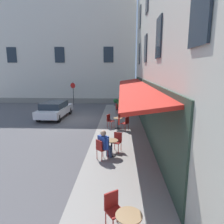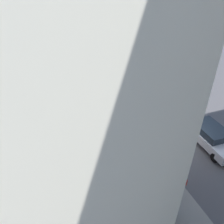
{
  "view_description": "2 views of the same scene",
  "coord_description": "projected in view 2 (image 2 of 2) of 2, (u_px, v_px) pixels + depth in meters",
  "views": [
    {
      "loc": [
        -15.57,
        -3.35,
        3.88
      ],
      "look_at": [
        -2.36,
        -2.81,
        1.13
      ],
      "focal_mm": 32.84,
      "sensor_mm": 36.0,
      "label": 1
    },
    {
      "loc": [
        8.99,
        -8.27,
        9.82
      ],
      "look_at": [
        -3.23,
        -3.69,
        1.58
      ],
      "focal_mm": 34.79,
      "sensor_mm": 36.0,
      "label": 2
    }
  ],
  "objects": [
    {
      "name": "cafe_chair_red_corner_left",
      "position": [
        158.0,
        178.0,
        11.71
      ],
      "size": [
        0.52,
        0.52,
        0.91
      ],
      "color": "maroon",
      "rests_on": "ground_plane"
    },
    {
      "name": "sidewalk_cafe_terrace",
      "position": [
        116.0,
        129.0,
        16.37
      ],
      "size": [
        20.5,
        3.2,
        0.01
      ],
      "primitive_type": "cube",
      "color": "gray",
      "rests_on": "ground_plane"
    },
    {
      "name": "potted_plant_entrance_right",
      "position": [
        173.0,
        205.0,
        10.53
      ],
      "size": [
        0.47,
        0.47,
        0.77
      ],
      "color": "#2D2D33",
      "rests_on": "ground_plane"
    },
    {
      "name": "seated_patron_in_red",
      "position": [
        148.0,
        188.0,
        10.98
      ],
      "size": [
        0.61,
        0.63,
        1.29
      ],
      "color": "navy",
      "rests_on": "ground_plane"
    },
    {
      "name": "potted_plant_by_steps",
      "position": [
        153.0,
        216.0,
        10.04
      ],
      "size": [
        0.44,
        0.44,
        0.73
      ],
      "color": "brown",
      "rests_on": "ground_plane"
    },
    {
      "name": "cafe_table_near_entrance",
      "position": [
        122.0,
        129.0,
        15.51
      ],
      "size": [
        0.6,
        0.6,
        0.75
      ],
      "color": "black",
      "rests_on": "ground_plane"
    },
    {
      "name": "cafe_chair_red_back_row",
      "position": [
        146.0,
        193.0,
        10.9
      ],
      "size": [
        0.56,
        0.56,
        0.91
      ],
      "color": "maroon",
      "rests_on": "ground_plane"
    },
    {
      "name": "seated_companion_in_blue",
      "position": [
        107.0,
        97.0,
        19.25
      ],
      "size": [
        0.64,
        0.64,
        1.31
      ],
      "color": "navy",
      "rests_on": "ground_plane"
    },
    {
      "name": "cafe_chair_red_under_awning",
      "position": [
        109.0,
        97.0,
        19.49
      ],
      "size": [
        0.57,
        0.57,
        0.91
      ],
      "color": "maroon",
      "rests_on": "ground_plane"
    },
    {
      "name": "cafe_chair_red_near_door",
      "position": [
        105.0,
        104.0,
        18.47
      ],
      "size": [
        0.52,
        0.52,
        0.91
      ],
      "color": "maroon",
      "rests_on": "ground_plane"
    },
    {
      "name": "cafe_table_far_end",
      "position": [
        105.0,
        101.0,
        19.04
      ],
      "size": [
        0.6,
        0.6,
        0.75
      ],
      "color": "black",
      "rests_on": "ground_plane"
    },
    {
      "name": "ground_plane",
      "position": [
        179.0,
        145.0,
        14.81
      ],
      "size": [
        70.0,
        70.0,
        0.0
      ],
      "primitive_type": "plane",
      "color": "#565456"
    },
    {
      "name": "cafe_table_mid_terrace",
      "position": [
        85.0,
        81.0,
        22.7
      ],
      "size": [
        0.6,
        0.6,
        0.75
      ],
      "color": "black",
      "rests_on": "ground_plane"
    },
    {
      "name": "cafe_chair_red_corner_right",
      "position": [
        131.0,
        129.0,
        15.43
      ],
      "size": [
        0.54,
        0.54,
        0.91
      ],
      "color": "maroon",
      "rests_on": "ground_plane"
    },
    {
      "name": "cafe_table_streetside",
      "position": [
        151.0,
        185.0,
        11.38
      ],
      "size": [
        0.6,
        0.6,
        0.75
      ],
      "color": "black",
      "rests_on": "ground_plane"
    },
    {
      "name": "parked_car_white",
      "position": [
        211.0,
        136.0,
        14.55
      ],
      "size": [
        4.37,
        1.98,
        1.33
      ],
      "color": "silver",
      "rests_on": "ground_plane"
    },
    {
      "name": "cafe_building_facade",
      "position": [
        2.0,
        29.0,
        11.16
      ],
      "size": [
        20.0,
        10.7,
        15.0
      ],
      "color": "beige",
      "rests_on": "ground_plane"
    },
    {
      "name": "cafe_chair_red_kerbside",
      "position": [
        114.0,
        127.0,
        15.63
      ],
      "size": [
        0.56,
        0.56,
        0.91
      ],
      "color": "maroon",
      "rests_on": "ground_plane"
    },
    {
      "name": "cafe_chair_red_by_window",
      "position": [
        90.0,
        81.0,
        22.36
      ],
      "size": [
        0.56,
        0.56,
        0.91
      ],
      "color": "maroon",
      "rests_on": "ground_plane"
    },
    {
      "name": "cafe_chair_red_facing_street",
      "position": [
        81.0,
        79.0,
        22.99
      ],
      "size": [
        0.55,
        0.55,
        0.91
      ],
      "color": "maroon",
      "rests_on": "ground_plane"
    }
  ]
}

